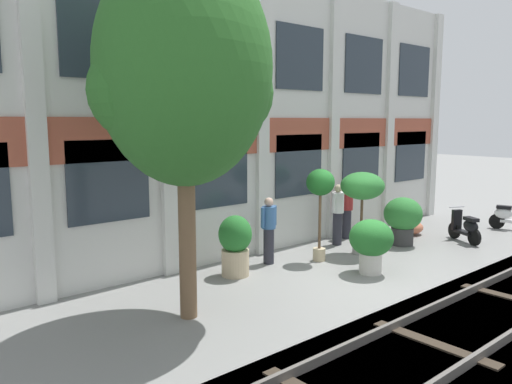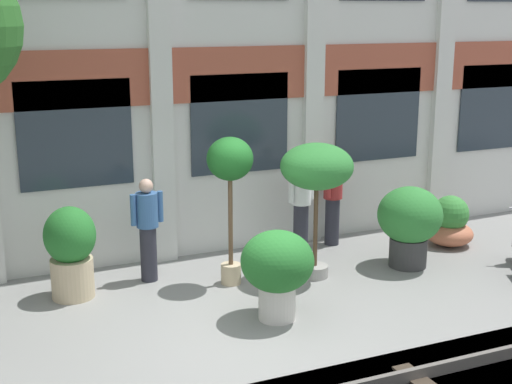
{
  "view_description": "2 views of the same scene",
  "coord_description": "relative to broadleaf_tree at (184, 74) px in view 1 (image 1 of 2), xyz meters",
  "views": [
    {
      "loc": [
        -8.5,
        -6.8,
        3.49
      ],
      "look_at": [
        -1.07,
        1.83,
        1.85
      ],
      "focal_mm": 35.0,
      "sensor_mm": 36.0,
      "label": 1
    },
    {
      "loc": [
        -3.15,
        -8.36,
        4.11
      ],
      "look_at": [
        1.2,
        1.74,
        1.32
      ],
      "focal_mm": 50.0,
      "sensor_mm": 36.0,
      "label": 2
    }
  ],
  "objects": [
    {
      "name": "ground_plane",
      "position": [
        3.85,
        -0.45,
        -4.26
      ],
      "size": [
        80.0,
        80.0,
        0.0
      ],
      "primitive_type": "plane",
      "color": "gray"
    },
    {
      "name": "apartment_facade",
      "position": [
        3.85,
        2.67,
        -0.67
      ],
      "size": [
        17.01,
        0.64,
        7.19
      ],
      "color": "silver",
      "rests_on": "ground"
    },
    {
      "name": "rail_tracks",
      "position": [
        3.85,
        -3.45,
        -4.39
      ],
      "size": [
        24.65,
        2.8,
        0.43
      ],
      "color": "#423F3A",
      "rests_on": "ground"
    },
    {
      "name": "broadleaf_tree",
      "position": [
        0.0,
        0.0,
        0.0
      ],
      "size": [
        3.12,
        2.98,
        6.35
      ],
      "color": "brown",
      "rests_on": "ground"
    },
    {
      "name": "potted_plant_low_pan",
      "position": [
        4.47,
        0.92,
        -2.45
      ],
      "size": [
        0.7,
        0.7,
        2.31
      ],
      "color": "tan",
      "rests_on": "ground"
    },
    {
      "name": "potted_plant_fluted_column",
      "position": [
        2.12,
        1.34,
        -3.51
      ],
      "size": [
        0.76,
        0.76,
        1.38
      ],
      "color": "tan",
      "rests_on": "ground"
    },
    {
      "name": "potted_plant_terracotta_small",
      "position": [
        5.8,
        0.66,
        -2.52
      ],
      "size": [
        1.14,
        1.14,
        2.16
      ],
      "color": "gray",
      "rests_on": "ground"
    },
    {
      "name": "potted_plant_wide_bowl",
      "position": [
        8.79,
        1.12,
        -3.87
      ],
      "size": [
        0.86,
        0.86,
        0.92
      ],
      "color": "#B76647",
      "rests_on": "ground"
    },
    {
      "name": "potted_plant_glazed_jar",
      "position": [
        7.45,
        0.49,
        -3.47
      ],
      "size": [
        1.06,
        1.06,
        1.35
      ],
      "color": "#333333",
      "rests_on": "ground"
    },
    {
      "name": "potted_plant_stone_basin",
      "position": [
        4.57,
        -0.56,
        -3.5
      ],
      "size": [
        1.0,
        1.0,
        1.26
      ],
      "color": "beige",
      "rests_on": "ground"
    },
    {
      "name": "scooter_near_curb",
      "position": [
        11.75,
        -0.68,
        -3.82
      ],
      "size": [
        0.66,
        1.34,
        0.98
      ],
      "rotation": [
        0.0,
        0.0,
        5.03
      ],
      "color": "black",
      "rests_on": "ground"
    },
    {
      "name": "scooter_second_parked",
      "position": [
        9.06,
        -0.56,
        -3.82
      ],
      "size": [
        0.77,
        1.27,
        0.98
      ],
      "rotation": [
        0.0,
        0.0,
        1.1
      ],
      "color": "black",
      "rests_on": "ground"
    },
    {
      "name": "resident_by_doorway",
      "position": [
        6.86,
        2.0,
        -3.37
      ],
      "size": [
        0.43,
        0.37,
        1.65
      ],
      "rotation": [
        0.0,
        0.0,
        -0.9
      ],
      "color": "#282833",
      "rests_on": "ground"
    },
    {
      "name": "resident_watching_tracks",
      "position": [
        3.34,
        1.56,
        -3.38
      ],
      "size": [
        0.53,
        0.34,
        1.64
      ],
      "rotation": [
        0.0,
        0.0,
        -1.47
      ],
      "color": "#282833",
      "rests_on": "ground"
    },
    {
      "name": "resident_near_plants",
      "position": [
        6.07,
        1.69,
        -3.34
      ],
      "size": [
        0.52,
        0.34,
        1.72
      ],
      "rotation": [
        0.0,
        0.0,
        -1.34
      ],
      "color": "#282833",
      "rests_on": "ground"
    }
  ]
}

